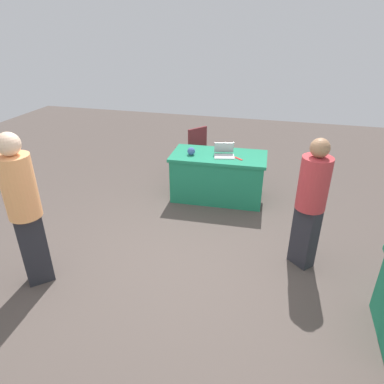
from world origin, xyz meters
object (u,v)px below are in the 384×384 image
table_foreground (218,176)px  person_attendee_standing (311,199)px  chair_tucked_right (193,147)px  person_presenter (23,205)px  scissors_red (238,158)px  yarn_ball (191,151)px  laptop_silver (224,154)px

table_foreground → person_attendee_standing: 2.09m
chair_tucked_right → person_attendee_standing: 3.16m
person_presenter → scissors_red: bearing=-171.3°
person_presenter → yarn_ball: person_presenter is taller
person_attendee_standing → scissors_red: size_ratio=9.05×
person_presenter → laptop_silver: bearing=-167.1°
table_foreground → yarn_ball: size_ratio=12.60×
yarn_ball → laptop_silver: bearing=-171.0°
table_foreground → yarn_ball: bearing=15.5°
person_presenter → scissors_red: (-1.93, -2.50, -0.23)m
table_foreground → person_presenter: person_presenter is taller
laptop_silver → chair_tucked_right: bearing=-64.1°
chair_tucked_right → person_presenter: 3.65m
chair_tucked_right → scissors_red: size_ratio=5.30×
laptop_silver → yarn_ball: bearing=-4.1°
person_presenter → person_attendee_standing: 3.15m
person_presenter → table_foreground: bearing=-165.2°
person_attendee_standing → laptop_silver: 1.94m
table_foreground → person_attendee_standing: (-1.35, 1.51, 0.52)m
table_foreground → person_attendee_standing: person_attendee_standing is taller
table_foreground → laptop_silver: bearing=157.8°
person_presenter → yarn_ball: size_ratio=14.25×
chair_tucked_right → person_presenter: person_presenter is taller
laptop_silver → scissors_red: size_ratio=2.08×
person_presenter → laptop_silver: (-1.69, -2.57, -0.19)m
table_foreground → person_presenter: bearing=58.5°
table_foreground → laptop_silver: 0.44m
person_attendee_standing → scissors_red: bearing=-11.3°
person_attendee_standing → table_foreground: bearing=-5.5°
person_presenter → person_attendee_standing: person_presenter is taller
person_presenter → scissors_red: person_presenter is taller
chair_tucked_right → yarn_ball: (-0.23, 1.02, 0.29)m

